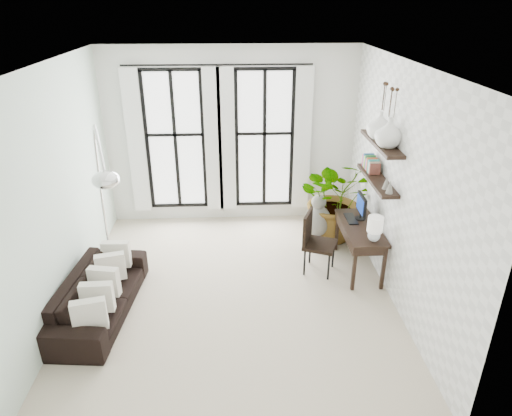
{
  "coord_description": "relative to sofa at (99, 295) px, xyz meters",
  "views": [
    {
      "loc": [
        0.05,
        -5.5,
        3.92
      ],
      "look_at": [
        0.34,
        0.3,
        1.21
      ],
      "focal_mm": 32.0,
      "sensor_mm": 36.0,
      "label": 1
    }
  ],
  "objects": [
    {
      "name": "vase_a",
      "position": [
        3.91,
        0.68,
        1.97
      ],
      "size": [
        0.37,
        0.37,
        0.38
      ],
      "primitive_type": "imported",
      "color": "white",
      "rests_on": "shelf_upper"
    },
    {
      "name": "plant",
      "position": [
        3.6,
        1.99,
        0.46
      ],
      "size": [
        1.49,
        1.33,
        1.51
      ],
      "primitive_type": "imported",
      "rotation": [
        0.0,
        0.0,
        0.11
      ],
      "color": "#2D7228",
      "rests_on": "floor"
    },
    {
      "name": "ceiling",
      "position": [
        1.8,
        0.37,
        2.91
      ],
      "size": [
        5.0,
        5.0,
        0.0
      ],
      "primitive_type": "plane",
      "color": "white",
      "rests_on": "wall_back"
    },
    {
      "name": "wall_right",
      "position": [
        4.05,
        0.37,
        1.31
      ],
      "size": [
        0.0,
        5.0,
        5.0
      ],
      "primitive_type": "plane",
      "rotation": [
        1.57,
        0.0,
        -1.57
      ],
      "color": "white",
      "rests_on": "floor"
    },
    {
      "name": "buddha",
      "position": [
        3.25,
        1.78,
        0.09
      ],
      "size": [
        0.5,
        0.5,
        0.9
      ],
      "color": "gray",
      "rests_on": "floor"
    },
    {
      "name": "wall_back",
      "position": [
        1.8,
        2.87,
        1.31
      ],
      "size": [
        4.5,
        0.0,
        4.5
      ],
      "primitive_type": "plane",
      "rotation": [
        1.57,
        0.0,
        0.0
      ],
      "color": "white",
      "rests_on": "floor"
    },
    {
      "name": "wall_left",
      "position": [
        -0.45,
        0.37,
        1.31
      ],
      "size": [
        0.0,
        5.0,
        5.0
      ],
      "primitive_type": "plane",
      "rotation": [
        1.57,
        0.0,
        1.57
      ],
      "color": "silver",
      "rests_on": "floor"
    },
    {
      "name": "wall_shelves",
      "position": [
        3.91,
        0.97,
        1.44
      ],
      "size": [
        0.25,
        1.3,
        0.6
      ],
      "color": "black",
      "rests_on": "wall_right"
    },
    {
      "name": "arc_lamp",
      "position": [
        0.1,
        0.54,
        1.62
      ],
      "size": [
        0.75,
        1.35,
        2.49
      ],
      "color": "silver",
      "rests_on": "floor"
    },
    {
      "name": "floor",
      "position": [
        1.8,
        0.37,
        -0.29
      ],
      "size": [
        5.0,
        5.0,
        0.0
      ],
      "primitive_type": "plane",
      "color": "beige",
      "rests_on": "ground"
    },
    {
      "name": "desk",
      "position": [
        3.75,
        0.88,
        0.41
      ],
      "size": [
        0.54,
        1.26,
        1.14
      ],
      "color": "black",
      "rests_on": "floor"
    },
    {
      "name": "windows",
      "position": [
        1.6,
        2.8,
        1.27
      ],
      "size": [
        3.26,
        0.13,
        2.65
      ],
      "color": "white",
      "rests_on": "wall_back"
    },
    {
      "name": "throw_pillows",
      "position": [
        0.1,
        0.0,
        0.21
      ],
      "size": [
        0.4,
        1.52,
        0.4
      ],
      "color": "silver",
      "rests_on": "sofa"
    },
    {
      "name": "vase_b",
      "position": [
        3.91,
        1.08,
        1.97
      ],
      "size": [
        0.37,
        0.37,
        0.38
      ],
      "primitive_type": "imported",
      "color": "white",
      "rests_on": "shelf_upper"
    },
    {
      "name": "sofa",
      "position": [
        0.0,
        0.0,
        0.0
      ],
      "size": [
        0.97,
        2.07,
        0.58
      ],
      "primitive_type": "imported",
      "rotation": [
        0.0,
        0.0,
        1.48
      ],
      "color": "black",
      "rests_on": "floor"
    },
    {
      "name": "desk_chair",
      "position": [
        3.05,
        0.91,
        0.27
      ],
      "size": [
        0.61,
        0.61,
        0.98
      ],
      "rotation": [
        0.0,
        0.0,
        -0.38
      ],
      "color": "black",
      "rests_on": "floor"
    }
  ]
}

